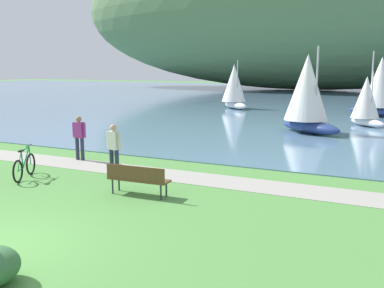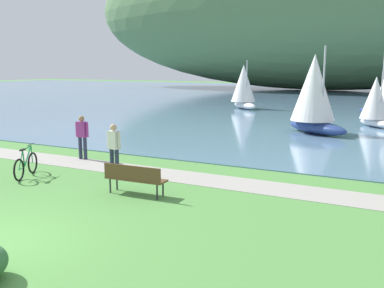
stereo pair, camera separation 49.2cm
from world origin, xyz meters
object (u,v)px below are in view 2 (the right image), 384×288
object	(u,v)px
park_bench_near_camera	(134,177)
sailboat_mid_bay	(244,86)
person_at_shoreline	(82,135)
sailboat_toward_hillside	(314,93)
sailboat_far_off	(375,101)
person_on_the_grass	(114,146)
bicycle_leaning_near_bench	(26,165)

from	to	relation	value
park_bench_near_camera	sailboat_mid_bay	distance (m)	26.48
park_bench_near_camera	person_at_shoreline	world-z (taller)	person_at_shoreline
sailboat_toward_hillside	sailboat_far_off	distance (m)	5.17
sailboat_toward_hillside	sailboat_far_off	size ratio (longest dim) A/B	1.41
sailboat_far_off	person_on_the_grass	bearing A→B (deg)	-111.71
person_at_shoreline	sailboat_toward_hillside	size ratio (longest dim) A/B	0.37
person_at_shoreline	person_on_the_grass	world-z (taller)	same
person_on_the_grass	sailboat_toward_hillside	size ratio (longest dim) A/B	0.37
park_bench_near_camera	person_on_the_grass	world-z (taller)	person_on_the_grass
sailboat_toward_hillside	sailboat_far_off	bearing A→B (deg)	58.07
sailboat_far_off	bicycle_leaning_near_bench	bearing A→B (deg)	-116.31
sailboat_mid_bay	sailboat_toward_hillside	xyz separation A→B (m)	(8.44, -11.74, 0.22)
sailboat_mid_bay	sailboat_far_off	xyz separation A→B (m)	(11.16, -7.39, -0.40)
park_bench_near_camera	sailboat_far_off	xyz separation A→B (m)	(4.66, 18.25, 1.06)
park_bench_near_camera	sailboat_toward_hillside	world-z (taller)	sailboat_toward_hillside
person_on_the_grass	sailboat_toward_hillside	bearing A→B (deg)	72.35
sailboat_mid_bay	park_bench_near_camera	bearing A→B (deg)	-75.77
person_on_the_grass	sailboat_far_off	size ratio (longest dim) A/B	0.52
park_bench_near_camera	bicycle_leaning_near_bench	bearing A→B (deg)	179.19
park_bench_near_camera	person_at_shoreline	size ratio (longest dim) A/B	1.07
park_bench_near_camera	bicycle_leaning_near_bench	size ratio (longest dim) A/B	1.12
person_on_the_grass	sailboat_far_off	bearing A→B (deg)	68.29
person_at_shoreline	sailboat_toward_hillside	world-z (taller)	sailboat_toward_hillside
sailboat_mid_bay	person_at_shoreline	bearing A→B (deg)	-85.15
sailboat_toward_hillside	bicycle_leaning_near_bench	bearing A→B (deg)	-114.42
person_on_the_grass	sailboat_mid_bay	distance (m)	24.44
bicycle_leaning_near_bench	sailboat_toward_hillside	world-z (taller)	sailboat_toward_hillside
park_bench_near_camera	sailboat_far_off	size ratio (longest dim) A/B	0.56
bicycle_leaning_near_bench	person_on_the_grass	world-z (taller)	person_on_the_grass
bicycle_leaning_near_bench	sailboat_far_off	world-z (taller)	sailboat_far_off
park_bench_near_camera	sailboat_mid_bay	world-z (taller)	sailboat_mid_bay
bicycle_leaning_near_bench	sailboat_mid_bay	bearing A→B (deg)	94.84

